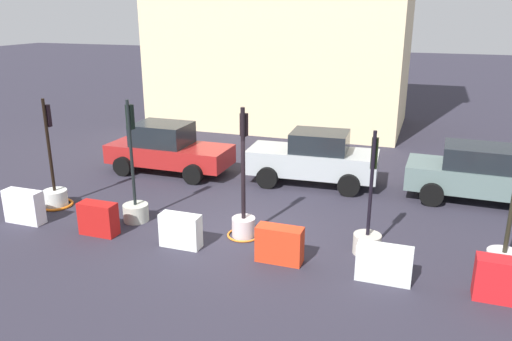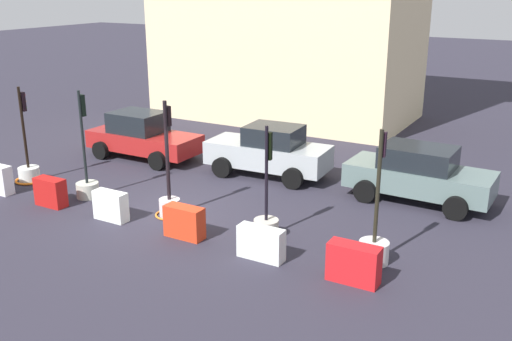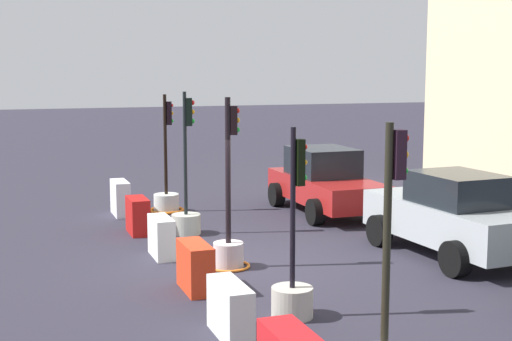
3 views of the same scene
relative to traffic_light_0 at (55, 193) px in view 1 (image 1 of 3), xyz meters
name	(u,v)px [view 1 (image 1 of 3)]	position (x,y,z in m)	size (l,w,h in m)	color
ground_plane	(245,235)	(5.92, -0.03, -0.41)	(120.00, 120.00, 0.00)	#2B2835
traffic_light_0	(55,193)	(0.00, 0.00, 0.00)	(0.96, 0.96, 3.17)	silver
traffic_light_1	(135,201)	(2.80, -0.16, 0.16)	(0.68, 0.68, 3.33)	#B5B7A8
traffic_light_2	(244,215)	(5.92, -0.10, 0.17)	(0.85, 0.85, 3.31)	beige
traffic_light_3	(368,234)	(8.99, -0.03, 0.09)	(0.65, 0.65, 2.97)	#B9B1A5
traffic_light_4	(504,253)	(11.90, -0.06, 0.10)	(0.71, 0.71, 3.25)	silver
construction_barrier_0	(24,207)	(0.05, -1.25, 0.05)	(1.08, 0.38, 0.91)	white
construction_barrier_1	(98,219)	(2.39, -1.22, 0.02)	(0.97, 0.42, 0.85)	#B51714
construction_barrier_2	(181,231)	(4.69, -1.16, 0.01)	(1.01, 0.38, 0.83)	white
construction_barrier_3	(280,244)	(7.16, -1.10, 0.02)	(1.06, 0.43, 0.85)	red
construction_barrier_4	(384,264)	(9.49, -1.20, -0.01)	(1.16, 0.38, 0.80)	silver
construction_barrier_5	(506,280)	(11.82, -1.20, 0.04)	(1.16, 0.46, 0.89)	red
car_red_compact	(168,149)	(1.53, 4.00, 0.43)	(4.33, 2.11, 1.73)	maroon
car_grey_saloon	(481,174)	(11.71, 4.53, 0.44)	(4.34, 2.19, 1.69)	slate
car_silver_hatchback	(314,158)	(6.66, 4.46, 0.45)	(4.27, 2.18, 1.76)	#A5ADB0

